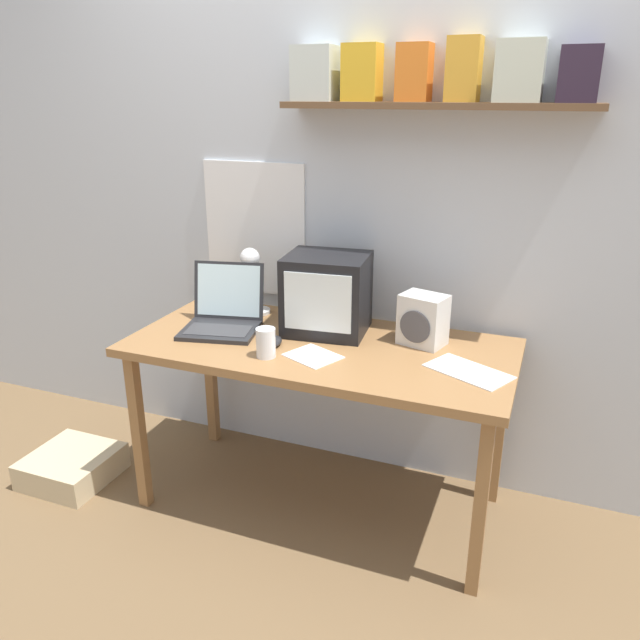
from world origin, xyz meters
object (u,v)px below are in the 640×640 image
desk_lamp (252,272)px  space_heater (423,320)px  printed_handout (468,371)px  corner_desk (320,359)px  crt_monitor (327,294)px  juice_glass (266,344)px  computer_mouse (274,342)px  loose_paper_near_laptop (313,356)px  floor_cushion (72,466)px  laptop (224,313)px

desk_lamp → space_heater: bearing=-4.8°
space_heater → printed_handout: bearing=-27.3°
corner_desk → crt_monitor: 0.27m
crt_monitor → juice_glass: bearing=-115.1°
juice_glass → computer_mouse: bearing=100.3°
loose_paper_near_laptop → floor_cushion: (-1.16, -0.13, -0.69)m
laptop → juice_glass: (0.30, -0.22, -0.01)m
desk_lamp → juice_glass: (0.26, -0.40, -0.15)m
floor_cushion → juice_glass: bearing=3.5°
corner_desk → printed_handout: bearing=-5.3°
laptop → crt_monitor: bearing=3.6°
crt_monitor → computer_mouse: bearing=-127.4°
crt_monitor → laptop: 0.45m
desk_lamp → space_heater: size_ratio=1.54×
crt_monitor → floor_cushion: (-1.11, -0.40, -0.85)m
desk_lamp → loose_paper_near_laptop: desk_lamp is taller
computer_mouse → printed_handout: computer_mouse is taller
juice_glass → crt_monitor: bearing=71.0°
loose_paper_near_laptop → desk_lamp: bearing=141.6°
crt_monitor → loose_paper_near_laptop: (0.05, -0.27, -0.16)m
space_heater → juice_glass: bearing=-131.2°
computer_mouse → floor_cushion: (-0.97, -0.17, -0.70)m
corner_desk → crt_monitor: crt_monitor is taller
space_heater → floor_cushion: size_ratio=0.55×
corner_desk → printed_handout: size_ratio=4.54×
space_heater → loose_paper_near_laptop: (-0.36, -0.28, -0.10)m
juice_glass → space_heater: (0.52, 0.34, 0.05)m
corner_desk → desk_lamp: size_ratio=4.90×
juice_glass → loose_paper_near_laptop: (0.17, 0.06, -0.05)m
juice_glass → corner_desk: bearing=54.0°
laptop → computer_mouse: bearing=-32.8°
printed_handout → juice_glass: bearing=-169.1°
laptop → space_heater: bearing=-3.8°
corner_desk → loose_paper_near_laptop: size_ratio=6.42×
loose_paper_near_laptop → laptop: bearing=161.9°
printed_handout → floor_cushion: 1.87m
crt_monitor → computer_mouse: crt_monitor is taller
desk_lamp → laptop: bearing=-104.8°
crt_monitor → corner_desk: bearing=-85.8°
laptop → juice_glass: size_ratio=3.20×
corner_desk → computer_mouse: (-0.16, -0.08, 0.08)m
juice_glass → floor_cushion: size_ratio=0.31×
printed_handout → loose_paper_near_laptop: 0.58m
crt_monitor → juice_glass: size_ratio=3.15×
corner_desk → desk_lamp: bearing=153.1°
space_heater → floor_cushion: space_heater is taller
desk_lamp → loose_paper_near_laptop: size_ratio=1.31×
corner_desk → floor_cushion: corner_desk is taller
printed_handout → floor_cushion: (-1.73, -0.20, -0.69)m
laptop → loose_paper_near_laptop: (0.47, -0.15, -0.06)m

